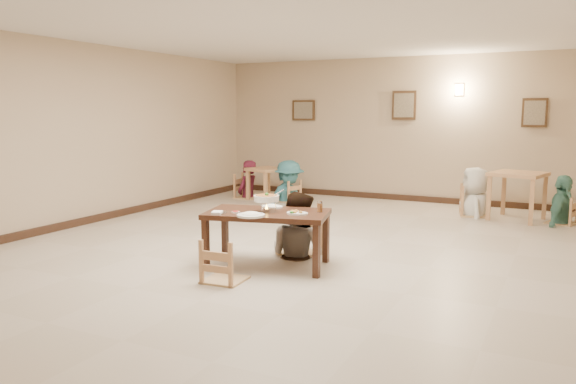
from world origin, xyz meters
The scene contains 31 objects.
floor centered at (0.00, 0.00, 0.00)m, with size 10.00×10.00×0.00m, color #C2B2A0.
ceiling centered at (0.00, 0.00, 3.00)m, with size 10.00×10.00×0.00m, color silver.
wall_back centered at (0.00, 5.00, 1.50)m, with size 10.00×10.00×0.00m, color tan.
wall_left centered at (-4.00, 0.00, 1.50)m, with size 10.00×10.00×0.00m, color tan.
baseboard_back centered at (0.00, 4.97, 0.06)m, with size 8.00×0.06×0.12m, color #321E14.
baseboard_left centered at (-3.97, 0.00, 0.06)m, with size 0.06×10.00×0.12m, color #321E14.
picture_a centered at (-2.20, 4.96, 1.90)m, with size 0.55×0.04×0.45m.
picture_b centered at (0.10, 4.96, 2.00)m, with size 0.50×0.04×0.60m.
picture_c centered at (2.60, 4.96, 1.85)m, with size 0.45×0.04×0.55m.
wall_sconce centered at (1.20, 4.96, 2.30)m, with size 0.16×0.05×0.22m, color #FFD88C.
main_table centered at (-0.01, -0.81, 0.60)m, with size 1.60×1.13×0.68m.
chair_far centered at (0.10, -0.11, 0.50)m, with size 0.47×0.47×0.99m.
chair_near centered at (-0.15, -1.55, 0.46)m, with size 0.43×0.43×0.93m.
main_diner centered at (0.10, -0.18, 0.85)m, with size 0.82×0.64×1.69m, color gray.
curry_warmer centered at (-0.01, -0.82, 0.84)m, with size 0.34×0.31×0.28m.
rice_plate_far centered at (-0.09, -0.54, 0.69)m, with size 0.28×0.28×0.06m.
rice_plate_near centered at (-0.02, -1.18, 0.69)m, with size 0.32×0.32×0.07m.
fried_plate centered at (0.40, -0.83, 0.70)m, with size 0.26×0.26×0.06m.
chili_dish centered at (-0.30, -1.06, 0.69)m, with size 0.10×0.10×0.02m.
napkin_cutlery centered at (-0.46, -1.20, 0.69)m, with size 0.18×0.25×0.03m.
drink_glass centered at (0.57, -0.56, 0.74)m, with size 0.07×0.07×0.13m.
bg_table_left centered at (-2.48, 3.73, 0.55)m, with size 0.88×0.88×0.69m.
bg_table_right centered at (2.46, 3.74, 0.69)m, with size 1.01×1.01×0.83m.
bg_chair_ll centered at (-2.99, 3.78, 0.50)m, with size 0.47×0.47×1.00m.
bg_chair_lr centered at (-1.97, 3.73, 0.43)m, with size 0.41×0.41×0.87m.
bg_chair_rl centered at (1.75, 3.80, 0.52)m, with size 0.49×0.49×1.05m.
bg_chair_rr centered at (3.17, 3.69, 0.45)m, with size 0.42×0.42×0.90m.
bg_diner_a centered at (-2.99, 3.78, 0.83)m, with size 0.60×0.40×1.65m, color #55152A.
bg_diner_b centered at (-1.97, 3.73, 0.87)m, with size 1.12×0.64×1.73m, color teal.
bg_diner_c centered at (1.75, 3.80, 0.88)m, with size 0.86×0.56×1.76m, color silver.
bg_diner_d centered at (3.17, 3.69, 0.83)m, with size 0.97×0.40×1.65m, color #539484.
Camera 1 is at (3.18, -6.66, 1.87)m, focal length 35.00 mm.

